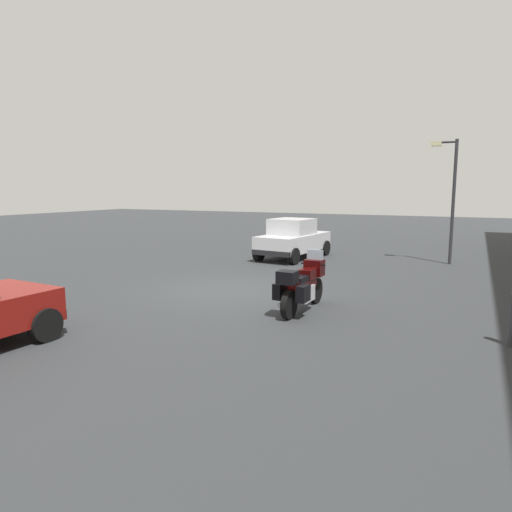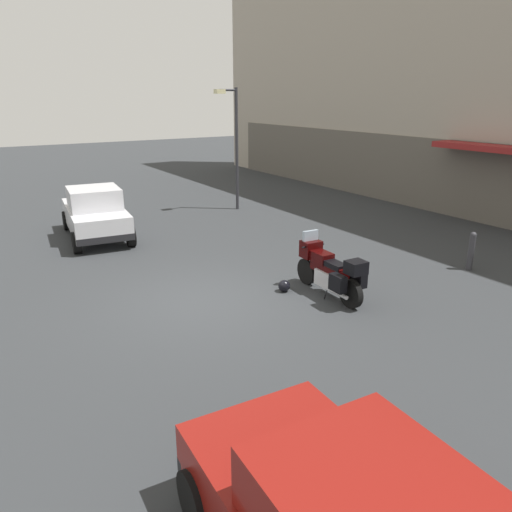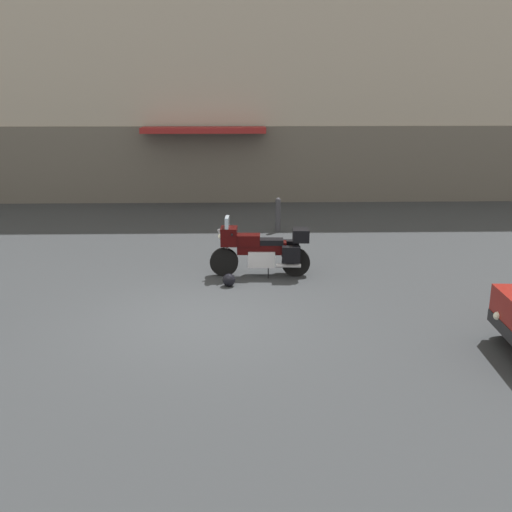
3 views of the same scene
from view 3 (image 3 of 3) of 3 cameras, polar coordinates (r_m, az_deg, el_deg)
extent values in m
plane|color=#2D3033|center=(10.82, -5.51, -6.22)|extent=(80.00, 80.00, 0.00)
cube|color=#A89E8E|center=(23.02, -3.67, 21.46)|extent=(37.84, 2.40, 12.62)
cube|color=#5C564E|center=(21.85, -3.56, 8.86)|extent=(34.05, 0.12, 2.80)
cube|color=maroon|center=(21.33, -5.11, 12.16)|extent=(4.40, 1.10, 0.20)
cylinder|color=black|center=(13.21, -3.13, -0.58)|extent=(0.65, 0.17, 0.64)
cylinder|color=black|center=(13.20, 3.90, -0.61)|extent=(0.65, 0.17, 0.64)
cylinder|color=#B7B7BC|center=(13.10, -3.07, 1.22)|extent=(0.33, 0.08, 0.68)
cube|color=#B7B7BC|center=(13.15, 0.56, -0.18)|extent=(0.62, 0.43, 0.36)
cube|color=black|center=(13.09, 0.56, 0.83)|extent=(1.11, 0.33, 0.28)
cube|color=black|center=(13.05, -0.75, 1.60)|extent=(0.53, 0.36, 0.24)
cube|color=black|center=(13.05, 1.44, 1.42)|extent=(0.57, 0.32, 0.12)
cube|color=black|center=(13.05, -2.64, 1.95)|extent=(0.38, 0.46, 0.40)
cube|color=#8C9EAD|center=(12.98, -2.84, 3.23)|extent=(0.10, 0.40, 0.28)
sphere|color=#EAEACC|center=(13.06, -3.43, 1.95)|extent=(0.14, 0.14, 0.14)
cylinder|color=black|center=(13.02, -2.30, 2.37)|extent=(0.07, 0.62, 0.04)
cylinder|color=#B7B7BC|center=(13.00, 3.20, -0.95)|extent=(0.55, 0.11, 0.09)
cube|color=black|center=(12.85, 3.45, 0.15)|extent=(0.41, 0.22, 0.36)
cube|color=black|center=(13.39, 3.35, 0.80)|extent=(0.41, 0.22, 0.36)
cube|color=black|center=(13.04, 4.39, 2.04)|extent=(0.38, 0.42, 0.28)
cylinder|color=black|center=(13.06, 1.21, -1.54)|extent=(0.03, 0.13, 0.29)
sphere|color=black|center=(12.53, -2.66, -2.35)|extent=(0.28, 0.28, 0.28)
cube|color=black|center=(9.91, 23.68, -7.07)|extent=(0.22, 1.76, 0.20)
sphere|color=silver|center=(10.27, 22.51, -5.43)|extent=(0.14, 0.14, 0.14)
cylinder|color=#333338|center=(17.32, 2.15, 3.92)|extent=(0.16, 0.16, 0.95)
sphere|color=#333338|center=(17.23, 2.17, 5.46)|extent=(0.16, 0.16, 0.16)
camera|label=1|loc=(19.27, 31.57, 9.96)|focal=32.18mm
camera|label=2|loc=(10.08, 55.32, 11.05)|focal=34.05mm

